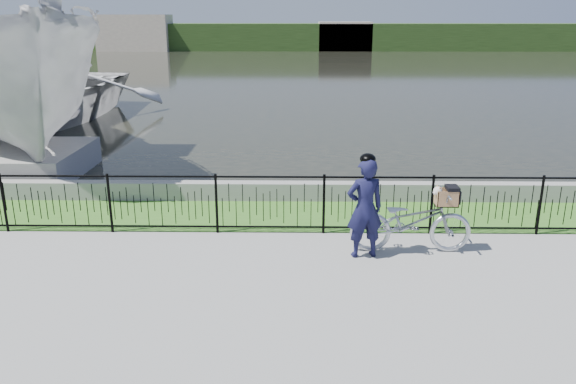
{
  "coord_description": "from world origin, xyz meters",
  "views": [
    {
      "loc": [
        0.48,
        -8.28,
        3.93
      ],
      "look_at": [
        0.34,
        1.0,
        1.0
      ],
      "focal_mm": 35.0,
      "sensor_mm": 36.0,
      "label": 1
    }
  ],
  "objects_px": {
    "bicycle_rig": "(411,221)",
    "boat_far": "(30,93)",
    "boat_near": "(8,80)",
    "cyclist": "(365,207)"
  },
  "relations": [
    {
      "from": "bicycle_rig",
      "to": "boat_far",
      "type": "relative_size",
      "value": 0.18
    },
    {
      "from": "bicycle_rig",
      "to": "boat_near",
      "type": "xyz_separation_m",
      "value": [
        -9.95,
        6.5,
        1.66
      ]
    },
    {
      "from": "cyclist",
      "to": "boat_far",
      "type": "xyz_separation_m",
      "value": [
        -11.19,
        12.3,
        0.24
      ]
    },
    {
      "from": "bicycle_rig",
      "to": "boat_far",
      "type": "xyz_separation_m",
      "value": [
        -12.03,
        12.07,
        0.57
      ]
    },
    {
      "from": "boat_near",
      "to": "boat_far",
      "type": "bearing_deg",
      "value": 110.42
    },
    {
      "from": "cyclist",
      "to": "bicycle_rig",
      "type": "bearing_deg",
      "value": 15.18
    },
    {
      "from": "boat_near",
      "to": "boat_far",
      "type": "distance_m",
      "value": 6.05
    },
    {
      "from": "cyclist",
      "to": "boat_far",
      "type": "distance_m",
      "value": 16.63
    },
    {
      "from": "bicycle_rig",
      "to": "cyclist",
      "type": "xyz_separation_m",
      "value": [
        -0.84,
        -0.23,
        0.33
      ]
    },
    {
      "from": "boat_near",
      "to": "cyclist",
      "type": "bearing_deg",
      "value": -36.42
    }
  ]
}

